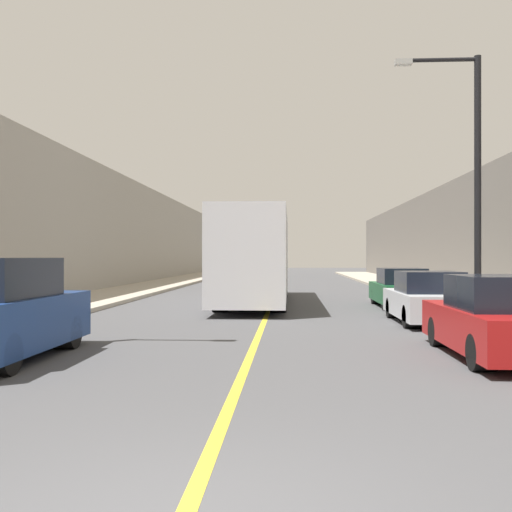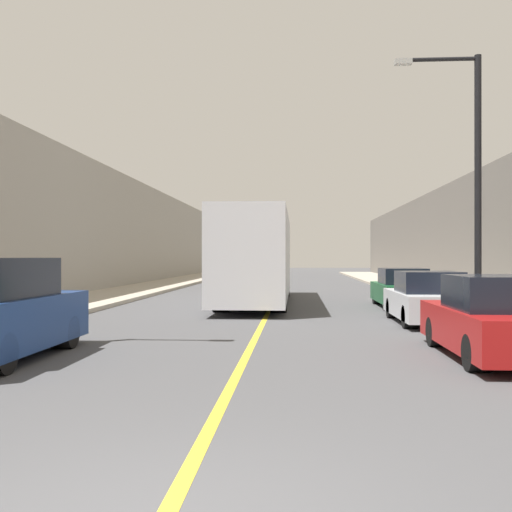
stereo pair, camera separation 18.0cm
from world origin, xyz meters
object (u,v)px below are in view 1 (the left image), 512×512
(bus, at_px, (256,257))
(car_right_mid, at_px, (428,300))
(street_lamp_right, at_px, (470,168))
(car_right_far, at_px, (401,289))
(car_right_near, at_px, (498,321))

(bus, bearing_deg, car_right_mid, -53.13)
(bus, xyz_separation_m, street_lamp_right, (6.66, -6.61, 2.58))
(bus, distance_m, car_right_far, 5.91)
(bus, relative_size, car_right_near, 2.88)
(car_right_far, relative_size, street_lamp_right, 0.60)
(car_right_near, bearing_deg, car_right_far, 88.61)
(bus, distance_m, car_right_mid, 8.95)
(car_right_far, bearing_deg, car_right_near, -91.39)
(car_right_near, distance_m, street_lamp_right, 7.56)
(bus, height_order, car_right_near, bus)
(bus, bearing_deg, car_right_near, -67.90)
(car_right_near, bearing_deg, bus, 112.10)
(car_right_far, height_order, street_lamp_right, street_lamp_right)
(car_right_mid, bearing_deg, car_right_far, 87.50)
(car_right_near, bearing_deg, street_lamp_right, 77.81)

